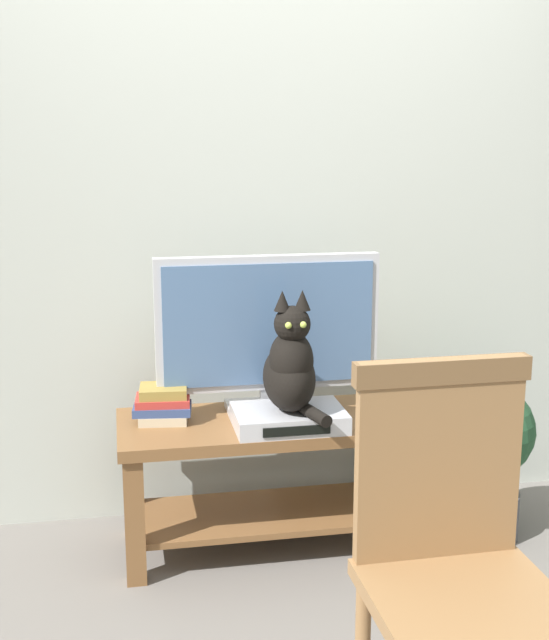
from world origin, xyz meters
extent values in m
plane|color=slate|center=(0.00, 0.00, 0.00)|extent=(12.00, 12.00, 0.00)
cube|color=#B7BCB2|center=(0.00, 0.89, 1.40)|extent=(7.00, 0.12, 2.80)
cube|color=brown|center=(-0.03, 0.46, 0.49)|extent=(1.14, 0.47, 0.04)
cube|color=brown|center=(-0.55, 0.28, 0.23)|extent=(0.07, 0.07, 0.47)
cube|color=brown|center=(0.49, 0.28, 0.23)|extent=(0.07, 0.07, 0.47)
cube|color=brown|center=(-0.55, 0.65, 0.23)|extent=(0.07, 0.07, 0.47)
cube|color=brown|center=(0.49, 0.65, 0.23)|extent=(0.07, 0.07, 0.47)
cube|color=brown|center=(-0.03, 0.46, 0.13)|extent=(1.04, 0.39, 0.02)
cube|color=#B7B7BC|center=(-0.03, 0.55, 0.53)|extent=(0.31, 0.20, 0.03)
cube|color=#B7B7BC|center=(-0.03, 0.55, 0.57)|extent=(0.06, 0.04, 0.07)
cube|color=#B7B7BC|center=(-0.03, 0.55, 0.86)|extent=(0.84, 0.05, 0.51)
cube|color=#4C6B93|center=(-0.03, 0.52, 0.86)|extent=(0.79, 0.01, 0.46)
sphere|color=#2672F2|center=(0.38, 0.51, 0.62)|extent=(0.01, 0.01, 0.01)
cube|color=#BCBCC1|center=(0.02, 0.37, 0.54)|extent=(0.40, 0.27, 0.07)
cube|color=black|center=(0.02, 0.23, 0.54)|extent=(0.24, 0.01, 0.03)
ellipsoid|color=black|center=(0.02, 0.37, 0.70)|extent=(0.18, 0.30, 0.24)
ellipsoid|color=black|center=(0.02, 0.33, 0.77)|extent=(0.16, 0.19, 0.21)
sphere|color=black|center=(0.02, 0.31, 0.91)|extent=(0.13, 0.13, 0.13)
cone|color=black|center=(-0.02, 0.31, 0.99)|extent=(0.06, 0.06, 0.07)
cone|color=black|center=(0.05, 0.31, 0.99)|extent=(0.06, 0.06, 0.07)
sphere|color=#B2C64C|center=(-0.01, 0.25, 0.92)|extent=(0.02, 0.02, 0.02)
sphere|color=#B2C64C|center=(0.04, 0.25, 0.92)|extent=(0.02, 0.02, 0.02)
cylinder|color=black|center=(0.07, 0.26, 0.60)|extent=(0.11, 0.24, 0.04)
cube|color=olive|center=(0.19, -0.84, 0.49)|extent=(0.45, 0.45, 0.04)
cube|color=olive|center=(0.19, -0.64, 0.77)|extent=(0.42, 0.04, 0.51)
cube|color=brown|center=(0.19, -0.64, 1.00)|extent=(0.45, 0.05, 0.06)
cube|color=beige|center=(-0.43, 0.52, 0.53)|extent=(0.19, 0.19, 0.03)
cube|color=#33477A|center=(-0.43, 0.51, 0.56)|extent=(0.22, 0.15, 0.03)
cube|color=#B2332D|center=(-0.43, 0.52, 0.59)|extent=(0.21, 0.16, 0.03)
cube|color=olive|center=(-0.42, 0.53, 0.62)|extent=(0.18, 0.16, 0.04)
cylinder|color=#47474C|center=(0.80, 0.39, 0.09)|extent=(0.28, 0.28, 0.18)
cylinder|color=#332319|center=(0.80, 0.39, 0.17)|extent=(0.26, 0.26, 0.02)
cylinder|color=#4C3823|center=(0.80, 0.39, 0.24)|extent=(0.04, 0.04, 0.11)
sphere|color=#234C2D|center=(0.80, 0.39, 0.44)|extent=(0.37, 0.37, 0.37)
camera|label=1|loc=(-0.58, -2.50, 1.56)|focal=47.65mm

